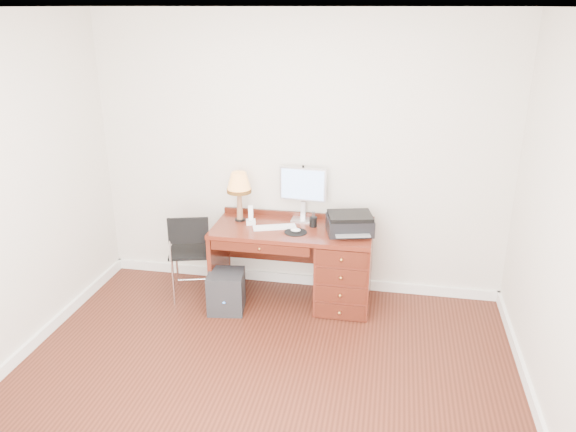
% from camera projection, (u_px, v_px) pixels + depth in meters
% --- Properties ---
extents(ground, '(4.00, 4.00, 0.00)m').
position_uv_depth(ground, '(259.00, 388.00, 4.24)').
color(ground, '#37150C').
rests_on(ground, ground).
extents(room_shell, '(4.00, 4.00, 4.00)m').
position_uv_depth(room_shell, '(276.00, 337.00, 4.80)').
color(room_shell, silver).
rests_on(room_shell, ground).
extents(desk, '(1.50, 0.67, 0.75)m').
position_uv_depth(desk, '(326.00, 263.00, 5.33)').
color(desk, '#602114').
rests_on(desk, ground).
extents(monitor, '(0.46, 0.16, 0.52)m').
position_uv_depth(monitor, '(303.00, 187.00, 5.36)').
color(monitor, silver).
rests_on(monitor, desk).
extents(keyboard, '(0.42, 0.24, 0.02)m').
position_uv_depth(keyboard, '(275.00, 227.00, 5.26)').
color(keyboard, white).
rests_on(keyboard, desk).
extents(mouse_pad, '(0.21, 0.21, 0.04)m').
position_uv_depth(mouse_pad, '(296.00, 231.00, 5.16)').
color(mouse_pad, black).
rests_on(mouse_pad, desk).
extents(printer, '(0.47, 0.41, 0.18)m').
position_uv_depth(printer, '(350.00, 223.00, 5.13)').
color(printer, black).
rests_on(printer, desk).
extents(leg_lamp, '(0.24, 0.24, 0.48)m').
position_uv_depth(leg_lamp, '(239.00, 185.00, 5.33)').
color(leg_lamp, black).
rests_on(leg_lamp, desk).
extents(phone, '(0.11, 0.11, 0.18)m').
position_uv_depth(phone, '(251.00, 219.00, 5.34)').
color(phone, white).
rests_on(phone, desk).
extents(pen_cup, '(0.07, 0.07, 0.09)m').
position_uv_depth(pen_cup, '(313.00, 222.00, 5.29)').
color(pen_cup, black).
rests_on(pen_cup, desk).
extents(chair, '(0.51, 0.52, 0.88)m').
position_uv_depth(chair, '(189.00, 247.00, 5.38)').
color(chair, black).
rests_on(chair, ground).
extents(equipment_box, '(0.37, 0.37, 0.38)m').
position_uv_depth(equipment_box, '(226.00, 291.00, 5.27)').
color(equipment_box, black).
rests_on(equipment_box, ground).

